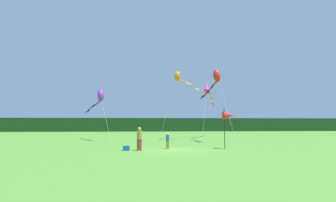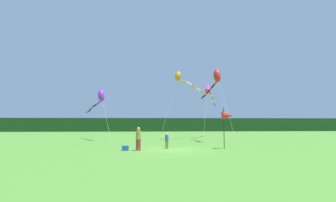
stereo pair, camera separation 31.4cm
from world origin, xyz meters
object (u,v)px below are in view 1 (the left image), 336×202
person_child (168,140)px  kite_orange (181,79)px  banner_flag_pole (228,116)px  kite_magenta (208,90)px  cooler_box (126,148)px  kite_purple (99,98)px  kite_red (215,79)px  person_adult (139,137)px

person_child → kite_orange: (2.88, 12.01, 7.23)m
person_child → banner_flag_pole: 5.39m
person_child → kite_magenta: size_ratio=0.13×
cooler_box → banner_flag_pole: 8.65m
kite_purple → kite_red: 14.17m
cooler_box → kite_red: 13.80m
cooler_box → kite_purple: bearing=110.1°
person_child → kite_orange: 14.31m
person_adult → kite_purple: kite_purple is taller
person_adult → person_child: person_adult is taller
person_adult → banner_flag_pole: size_ratio=0.54×
person_child → kite_magenta: 17.85m
cooler_box → kite_purple: (-4.29, 11.72, 5.03)m
kite_purple → kite_orange: 10.86m
cooler_box → kite_magenta: kite_magenta is taller
person_child → kite_red: bearing=48.0°
person_child → cooler_box: bearing=-160.8°
banner_flag_pole → kite_red: (0.92, 6.98, 4.36)m
kite_red → kite_magenta: bearing=81.2°
person_child → kite_orange: size_ratio=0.14×
banner_flag_pole → kite_purple: kite_purple is taller
cooler_box → banner_flag_pole: (8.25, 0.72, 2.50)m
person_child → kite_red: (5.92, 6.57, 6.33)m
banner_flag_pole → kite_red: 8.28m
banner_flag_pole → kite_purple: size_ratio=0.40×
banner_flag_pole → kite_orange: bearing=99.7°
person_adult → kite_red: size_ratio=0.20×
person_child → banner_flag_pole: bearing=-4.7°
kite_red → kite_orange: bearing=119.2°
person_adult → person_child: bearing=28.7°
person_adult → banner_flag_pole: 7.51m
kite_orange → cooler_box: bearing=-115.0°
person_adult → kite_orange: size_ratio=0.20×
cooler_box → kite_magenta: (10.49, 16.24, 6.71)m
person_adult → kite_magenta: (9.51, 16.35, 5.90)m
person_adult → kite_purple: size_ratio=0.21×
person_adult → kite_magenta: size_ratio=0.18×
banner_flag_pole → kite_orange: size_ratio=0.37×
kite_red → kite_purple: bearing=163.4°
person_child → kite_magenta: (7.24, 15.11, 6.18)m
kite_magenta → banner_flag_pole: bearing=-98.2°
banner_flag_pole → kite_orange: kite_orange is taller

